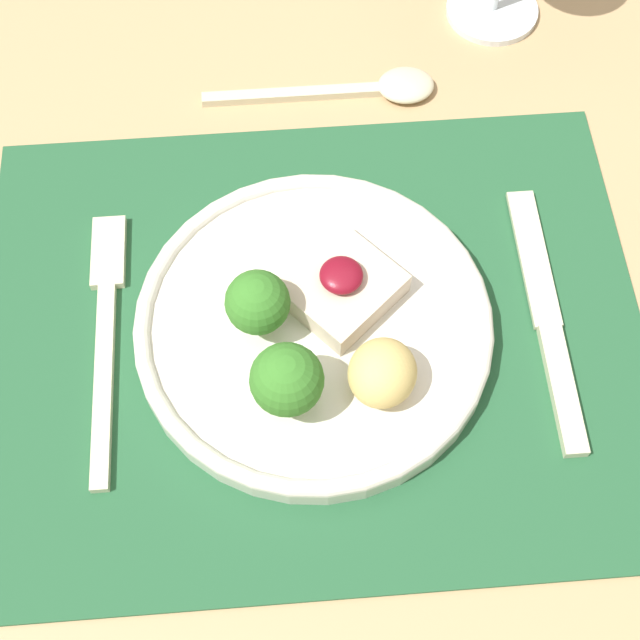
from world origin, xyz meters
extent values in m
plane|color=gray|center=(0.00, 0.00, 0.00)|extent=(8.00, 8.00, 0.00)
cube|color=tan|center=(0.00, 0.00, 0.76)|extent=(1.45, 1.08, 0.03)
cube|color=#235633|center=(0.00, 0.00, 0.77)|extent=(0.46, 0.36, 0.00)
cylinder|color=silver|center=(0.00, 0.00, 0.78)|extent=(0.25, 0.25, 0.02)
torus|color=silver|center=(0.00, 0.00, 0.79)|extent=(0.25, 0.25, 0.01)
cube|color=beige|center=(0.02, 0.02, 0.80)|extent=(0.10, 0.10, 0.02)
ellipsoid|color=maroon|center=(0.02, 0.02, 0.82)|extent=(0.03, 0.03, 0.01)
cylinder|color=#84B256|center=(-0.04, 0.00, 0.80)|extent=(0.01, 0.01, 0.02)
sphere|color=#387A28|center=(-0.04, 0.00, 0.82)|extent=(0.04, 0.04, 0.04)
cylinder|color=#84B256|center=(-0.02, -0.06, 0.80)|extent=(0.01, 0.01, 0.02)
sphere|color=#387A28|center=(-0.02, -0.06, 0.83)|extent=(0.05, 0.05, 0.05)
ellipsoid|color=#DBBC6B|center=(0.04, -0.05, 0.81)|extent=(0.06, 0.06, 0.04)
cube|color=beige|center=(-0.14, -0.03, 0.78)|extent=(0.01, 0.15, 0.01)
cube|color=beige|center=(-0.14, 0.07, 0.78)|extent=(0.02, 0.06, 0.01)
cube|color=beige|center=(0.16, -0.06, 0.78)|extent=(0.02, 0.09, 0.01)
cube|color=beige|center=(0.16, 0.05, 0.78)|extent=(0.02, 0.11, 0.00)
cube|color=beige|center=(0.00, 0.22, 0.78)|extent=(0.15, 0.01, 0.01)
ellipsoid|color=beige|center=(0.09, 0.22, 0.78)|extent=(0.05, 0.04, 0.01)
cylinder|color=white|center=(0.18, 0.30, 0.78)|extent=(0.08, 0.08, 0.01)
camera|label=1|loc=(-0.02, -0.28, 1.33)|focal=50.00mm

